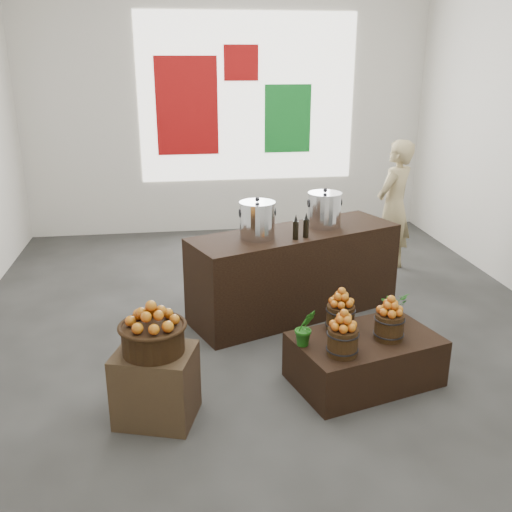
{
  "coord_description": "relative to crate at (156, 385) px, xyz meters",
  "views": [
    {
      "loc": [
        -0.85,
        -5.14,
        2.55
      ],
      "look_at": [
        -0.15,
        -0.4,
        0.89
      ],
      "focal_mm": 40.0,
      "sensor_mm": 36.0,
      "label": 1
    }
  ],
  "objects": [
    {
      "name": "ground",
      "position": [
        1.05,
        1.42,
        -0.28
      ],
      "size": [
        7.0,
        7.0,
        0.0
      ],
      "primitive_type": "plane",
      "color": "#3D3E3B",
      "rests_on": "ground"
    },
    {
      "name": "back_wall",
      "position": [
        1.05,
        4.92,
        1.72
      ],
      "size": [
        6.0,
        0.04,
        4.0
      ],
      "primitive_type": "cube",
      "color": "silver",
      "rests_on": "ground"
    },
    {
      "name": "back_opening",
      "position": [
        1.35,
        4.9,
        1.72
      ],
      "size": [
        3.2,
        0.02,
        2.4
      ],
      "primitive_type": "cube",
      "color": "white",
      "rests_on": "back_wall"
    },
    {
      "name": "deco_red_left",
      "position": [
        0.45,
        4.89,
        1.62
      ],
      "size": [
        0.9,
        0.04,
        1.4
      ],
      "primitive_type": "cube",
      "color": "#A70C0D",
      "rests_on": "back_wall"
    },
    {
      "name": "deco_green_right",
      "position": [
        1.95,
        4.89,
        1.42
      ],
      "size": [
        0.7,
        0.04,
        1.0
      ],
      "primitive_type": "cube",
      "color": "#137F27",
      "rests_on": "back_wall"
    },
    {
      "name": "deco_red_upper",
      "position": [
        1.25,
        4.89,
        2.22
      ],
      "size": [
        0.5,
        0.04,
        0.5
      ],
      "primitive_type": "cube",
      "color": "#A70C0D",
      "rests_on": "back_wall"
    },
    {
      "name": "crate",
      "position": [
        0.0,
        0.0,
        0.0
      ],
      "size": [
        0.67,
        0.6,
        0.56
      ],
      "primitive_type": "cube",
      "rotation": [
        0.0,
        0.0,
        -0.31
      ],
      "color": "#493922",
      "rests_on": "ground"
    },
    {
      "name": "wicker_basket",
      "position": [
        0.0,
        0.0,
        0.38
      ],
      "size": [
        0.45,
        0.45,
        0.2
      ],
      "primitive_type": "cylinder",
      "color": "black",
      "rests_on": "crate"
    },
    {
      "name": "apples_in_basket",
      "position": [
        0.0,
        0.0,
        0.58
      ],
      "size": [
        0.35,
        0.35,
        0.19
      ],
      "primitive_type": null,
      "color": "#8D040A",
      "rests_on": "wicker_basket"
    },
    {
      "name": "display_table",
      "position": [
        1.69,
        0.28,
        -0.08
      ],
      "size": [
        1.31,
        1.0,
        0.4
      ],
      "primitive_type": "cube",
      "rotation": [
        0.0,
        0.0,
        0.27
      ],
      "color": "black",
      "rests_on": "ground"
    },
    {
      "name": "apple_bucket_front_left",
      "position": [
        1.42,
        0.03,
        0.23
      ],
      "size": [
        0.23,
        0.23,
        0.22
      ],
      "primitive_type": "cylinder",
      "color": "#35200E",
      "rests_on": "display_table"
    },
    {
      "name": "apples_in_bucket_front_left",
      "position": [
        1.42,
        0.03,
        0.42
      ],
      "size": [
        0.17,
        0.17,
        0.16
      ],
      "primitive_type": null,
      "color": "#8D040A",
      "rests_on": "apple_bucket_front_left"
    },
    {
      "name": "apple_bucket_front_right",
      "position": [
        1.87,
        0.23,
        0.23
      ],
      "size": [
        0.23,
        0.23,
        0.22
      ],
      "primitive_type": "cylinder",
      "color": "#35200E",
      "rests_on": "display_table"
    },
    {
      "name": "apples_in_bucket_front_right",
      "position": [
        1.87,
        0.23,
        0.42
      ],
      "size": [
        0.17,
        0.17,
        0.16
      ],
      "primitive_type": null,
      "color": "#8D040A",
      "rests_on": "apple_bucket_front_right"
    },
    {
      "name": "apple_bucket_rear",
      "position": [
        1.53,
        0.45,
        0.23
      ],
      "size": [
        0.23,
        0.23,
        0.22
      ],
      "primitive_type": "cylinder",
      "color": "#35200E",
      "rests_on": "display_table"
    },
    {
      "name": "apples_in_bucket_rear",
      "position": [
        1.53,
        0.45,
        0.42
      ],
      "size": [
        0.17,
        0.17,
        0.16
      ],
      "primitive_type": null,
      "color": "#8D040A",
      "rests_on": "apple_bucket_rear"
    },
    {
      "name": "herb_garnish_right",
      "position": [
        2.03,
        0.56,
        0.25
      ],
      "size": [
        0.29,
        0.27,
        0.26
      ],
      "primitive_type": "imported",
      "rotation": [
        0.0,
        0.0,
        0.32
      ],
      "color": "#1A5A13",
      "rests_on": "display_table"
    },
    {
      "name": "herb_garnish_left",
      "position": [
        1.17,
        0.22,
        0.28
      ],
      "size": [
        0.19,
        0.16,
        0.3
      ],
      "primitive_type": "imported",
      "rotation": [
        0.0,
        0.0,
        0.15
      ],
      "color": "#1A5A13",
      "rests_on": "display_table"
    },
    {
      "name": "counter",
      "position": [
        1.4,
        1.69,
        0.17
      ],
      "size": [
        2.3,
        1.46,
        0.9
      ],
      "primitive_type": "cube",
      "rotation": [
        0.0,
        0.0,
        0.37
      ],
      "color": "black",
      "rests_on": "ground"
    },
    {
      "name": "stock_pot_left",
      "position": [
        0.98,
        1.53,
        0.79
      ],
      "size": [
        0.34,
        0.34,
        0.34
      ],
      "primitive_type": "cylinder",
      "color": "silver",
      "rests_on": "counter"
    },
    {
      "name": "stock_pot_center",
      "position": [
        1.73,
        1.82,
        0.79
      ],
      "size": [
        0.34,
        0.34,
        0.34
      ],
      "primitive_type": "cylinder",
      "color": "silver",
      "rests_on": "counter"
    },
    {
      "name": "oil_cruets",
      "position": [
        1.48,
        1.49,
        0.75
      ],
      "size": [
        0.17,
        0.11,
        0.25
      ],
      "primitive_type": null,
      "rotation": [
        0.0,
        0.0,
        0.37
      ],
      "color": "black",
      "rests_on": "counter"
    },
    {
      "name": "shopper",
      "position": [
        2.88,
        2.8,
        0.54
      ],
      "size": [
        0.71,
        0.69,
        1.65
      ],
      "primitive_type": "imported",
      "rotation": [
        0.0,
        0.0,
        3.84
      ],
      "color": "tan",
      "rests_on": "ground"
    }
  ]
}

